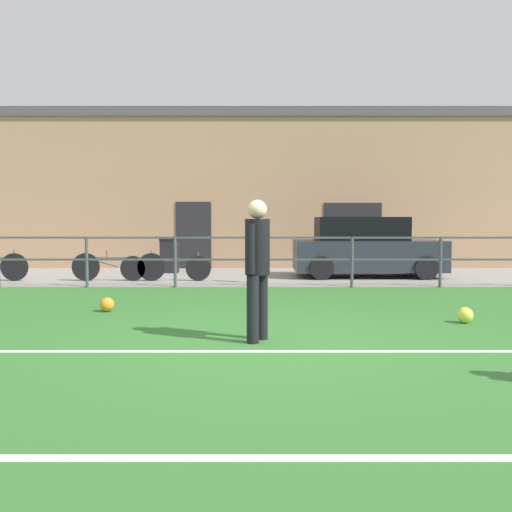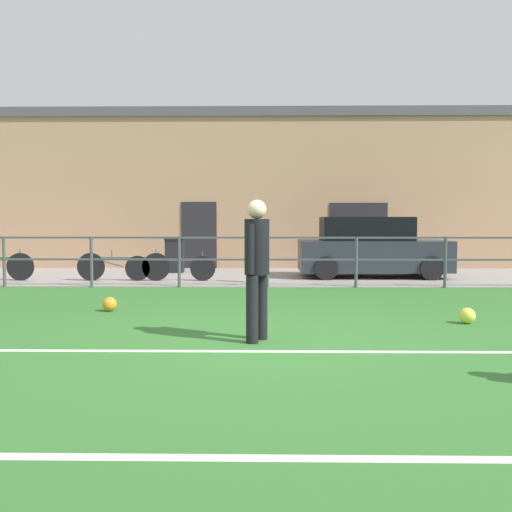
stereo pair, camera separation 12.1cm
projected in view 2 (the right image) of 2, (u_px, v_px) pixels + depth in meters
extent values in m
cube|color=#33702D|center=(269.00, 347.00, 6.86)|extent=(60.00, 44.00, 0.04)
cube|color=white|center=(270.00, 351.00, 6.54)|extent=(36.00, 0.11, 0.00)
cube|color=white|center=(273.00, 458.00, 3.59)|extent=(36.00, 0.11, 0.00)
cube|color=gray|center=(267.00, 276.00, 15.34)|extent=(48.00, 5.00, 0.02)
cylinder|color=#474C51|center=(4.00, 262.00, 12.91)|extent=(0.07, 0.07, 1.15)
cylinder|color=#474C51|center=(91.00, 262.00, 12.88)|extent=(0.07, 0.07, 1.15)
cylinder|color=#474C51|center=(179.00, 262.00, 12.85)|extent=(0.07, 0.07, 1.15)
cylinder|color=#474C51|center=(267.00, 262.00, 12.81)|extent=(0.07, 0.07, 1.15)
cylinder|color=#474C51|center=(356.00, 262.00, 12.78)|extent=(0.07, 0.07, 1.15)
cylinder|color=#474C51|center=(445.00, 262.00, 12.75)|extent=(0.07, 0.07, 1.15)
cube|color=#474C51|center=(267.00, 238.00, 12.78)|extent=(36.00, 0.04, 0.04)
cube|color=#474C51|center=(267.00, 260.00, 12.81)|extent=(36.00, 0.04, 0.04)
cube|color=tan|center=(267.00, 195.00, 18.89)|extent=(28.00, 2.40, 4.74)
cube|color=#232328|center=(199.00, 235.00, 17.79)|extent=(1.10, 0.04, 2.10)
cube|color=#232328|center=(358.00, 220.00, 17.68)|extent=(1.80, 0.04, 1.10)
cube|color=#4C4C51|center=(267.00, 118.00, 18.73)|extent=(28.00, 2.56, 0.30)
cylinder|color=black|center=(252.00, 309.00, 6.97)|extent=(0.15, 0.15, 0.84)
cylinder|color=black|center=(261.00, 306.00, 7.20)|extent=(0.15, 0.15, 0.84)
cylinder|color=black|center=(257.00, 247.00, 7.04)|extent=(0.31, 0.31, 0.69)
sphere|color=beige|center=(257.00, 209.00, 7.01)|extent=(0.24, 0.24, 0.24)
cylinder|color=black|center=(250.00, 249.00, 6.87)|extent=(0.11, 0.11, 0.62)
cylinder|color=black|center=(263.00, 248.00, 7.20)|extent=(0.11, 0.11, 0.62)
sphere|color=orange|center=(110.00, 304.00, 9.45)|extent=(0.24, 0.24, 0.24)
sphere|color=#E5E04C|center=(467.00, 316.00, 8.31)|extent=(0.24, 0.24, 0.24)
cylinder|color=#232D4C|center=(266.00, 271.00, 13.52)|extent=(0.10, 0.10, 0.56)
cylinder|color=#232D4C|center=(259.00, 271.00, 13.58)|extent=(0.10, 0.10, 0.56)
cylinder|color=gold|center=(263.00, 250.00, 13.52)|extent=(0.21, 0.21, 0.46)
sphere|color=beige|center=(263.00, 237.00, 13.50)|extent=(0.16, 0.16, 0.16)
cylinder|color=gold|center=(268.00, 251.00, 13.47)|extent=(0.07, 0.07, 0.42)
cylinder|color=gold|center=(258.00, 250.00, 13.56)|extent=(0.07, 0.07, 0.42)
cube|color=#282D38|center=(373.00, 256.00, 15.04)|extent=(3.89, 1.67, 0.81)
cube|color=black|center=(366.00, 229.00, 15.00)|extent=(2.33, 1.40, 0.62)
cylinder|color=black|center=(326.00, 268.00, 14.28)|extent=(0.60, 0.18, 0.60)
cylinder|color=black|center=(431.00, 268.00, 14.24)|extent=(0.60, 0.18, 0.60)
cylinder|color=black|center=(320.00, 263.00, 15.88)|extent=(0.60, 0.18, 0.60)
cylinder|color=black|center=(415.00, 263.00, 15.83)|extent=(0.60, 0.18, 0.60)
cylinder|color=black|center=(91.00, 267.00, 14.10)|extent=(0.69, 0.04, 0.69)
cylinder|color=black|center=(156.00, 267.00, 14.07)|extent=(0.69, 0.04, 0.69)
cube|color=#4C5156|center=(123.00, 258.00, 14.07)|extent=(1.27, 0.04, 0.04)
cube|color=#4C5156|center=(107.00, 262.00, 14.08)|extent=(0.79, 0.03, 0.25)
cylinder|color=#4C5156|center=(112.00, 254.00, 14.07)|extent=(0.03, 0.03, 0.20)
cylinder|color=#4C5156|center=(156.00, 255.00, 14.05)|extent=(0.03, 0.03, 0.28)
cylinder|color=black|center=(138.00, 268.00, 14.08)|extent=(0.62, 0.04, 0.62)
cylinder|color=black|center=(203.00, 268.00, 14.05)|extent=(0.62, 0.04, 0.62)
cube|color=#4C5156|center=(170.00, 260.00, 14.05)|extent=(1.26, 0.04, 0.04)
cube|color=#4C5156|center=(154.00, 264.00, 14.07)|extent=(0.79, 0.03, 0.23)
cylinder|color=#4C5156|center=(159.00, 256.00, 14.05)|extent=(0.03, 0.03, 0.20)
cylinder|color=#4C5156|center=(203.00, 257.00, 14.04)|extent=(0.03, 0.03, 0.28)
cylinder|color=black|center=(20.00, 267.00, 14.12)|extent=(0.69, 0.04, 0.69)
cylinder|color=#1E6633|center=(20.00, 255.00, 14.11)|extent=(0.03, 0.03, 0.28)
cube|color=black|center=(175.00, 256.00, 16.33)|extent=(0.50, 0.42, 0.92)
cube|color=black|center=(175.00, 239.00, 16.29)|extent=(0.53, 0.45, 0.08)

